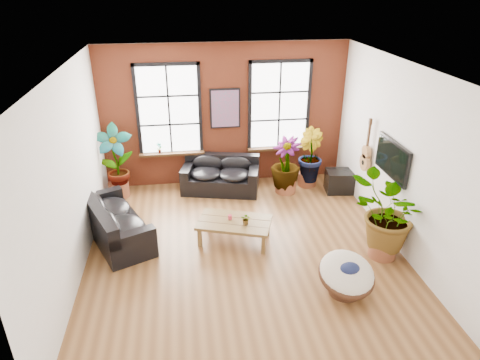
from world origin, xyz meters
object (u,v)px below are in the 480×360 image
object	(u,v)px
coffee_table	(234,223)
papasan_chair	(347,275)
sofa_back	(221,175)
sofa_left	(113,222)

from	to	relation	value
coffee_table	papasan_chair	distance (m)	2.46
sofa_back	coffee_table	world-z (taller)	sofa_back
sofa_left	coffee_table	xyz separation A→B (m)	(2.41, -0.42, 0.02)
papasan_chair	coffee_table	bearing A→B (deg)	122.96
sofa_left	coffee_table	bearing A→B (deg)	-124.31
sofa_back	coffee_table	xyz separation A→B (m)	(0.04, -2.33, 0.02)
coffee_table	papasan_chair	xyz separation A→B (m)	(1.65, -1.82, -0.04)
sofa_back	coffee_table	size ratio (longest dim) A/B	1.25
sofa_back	sofa_left	bearing A→B (deg)	-127.42
sofa_back	coffee_table	bearing A→B (deg)	-75.46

